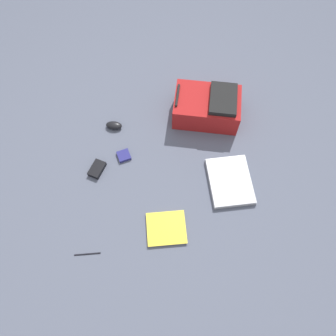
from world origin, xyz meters
TOP-DOWN VIEW (x-y plane):
  - ground_plane at (0.00, 0.00)m, footprint 3.96×3.96m
  - backpack at (0.38, -0.31)m, footprint 0.37×0.48m
  - laptop at (-0.13, -0.39)m, footprint 0.34×0.27m
  - book_blue at (-0.40, 0.03)m, footprint 0.20×0.23m
  - computer_mouse at (0.33, 0.32)m, footprint 0.08×0.12m
  - power_brick at (0.02, 0.43)m, footprint 0.14×0.12m
  - pen_black at (-0.51, 0.48)m, footprint 0.01×0.15m
  - earbud_pouch at (0.10, 0.26)m, footprint 0.10×0.10m

SIDE VIEW (x-z plane):
  - ground_plane at x=0.00m, z-range 0.00..0.00m
  - pen_black at x=-0.51m, z-range 0.00..0.01m
  - book_blue at x=-0.40m, z-range 0.00..0.02m
  - earbud_pouch at x=0.10m, z-range 0.00..0.02m
  - power_brick at x=0.02m, z-range 0.00..0.03m
  - laptop at x=-0.13m, z-range 0.00..0.03m
  - computer_mouse at x=0.33m, z-range 0.00..0.04m
  - backpack at x=0.38m, z-range -0.01..0.19m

